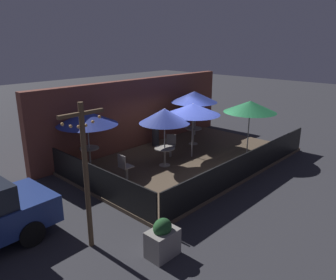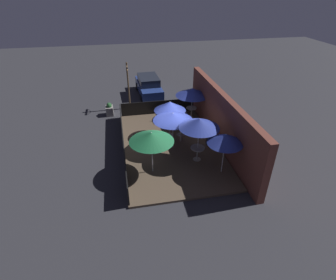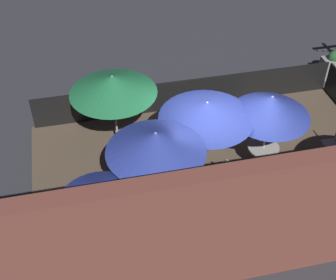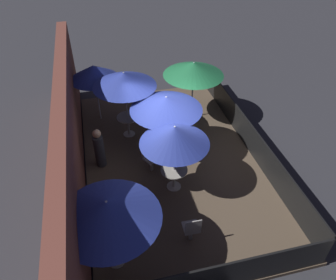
% 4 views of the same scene
% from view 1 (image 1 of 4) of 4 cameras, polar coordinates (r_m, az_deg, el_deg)
% --- Properties ---
extents(ground_plane, '(60.00, 60.00, 0.00)m').
position_cam_1_polar(ground_plane, '(13.41, 3.66, -3.75)').
color(ground_plane, '#2D2D33').
extents(patio_deck, '(9.00, 5.48, 0.12)m').
position_cam_1_polar(patio_deck, '(13.39, 3.67, -3.51)').
color(patio_deck, brown).
rests_on(patio_deck, ground_plane).
extents(building_wall, '(10.60, 0.36, 3.11)m').
position_cam_1_polar(building_wall, '(14.95, -5.02, 4.63)').
color(building_wall, brown).
rests_on(building_wall, ground_plane).
extents(fence_front, '(8.80, 0.05, 0.95)m').
position_cam_1_polar(fence_front, '(11.79, 13.85, -4.13)').
color(fence_front, black).
rests_on(fence_front, patio_deck).
extents(fence_side_left, '(0.05, 5.28, 0.95)m').
position_cam_1_polar(fence_side_left, '(10.40, -12.31, -6.95)').
color(fence_side_left, black).
rests_on(fence_side_left, patio_deck).
extents(patio_umbrella_0, '(1.90, 1.90, 2.23)m').
position_cam_1_polar(patio_umbrella_0, '(12.08, -0.62, 4.24)').
color(patio_umbrella_0, '#B2B2B7').
rests_on(patio_umbrella_0, patio_deck).
extents(patio_umbrella_1, '(2.08, 2.08, 2.45)m').
position_cam_1_polar(patio_umbrella_1, '(14.75, 4.59, 7.51)').
color(patio_umbrella_1, '#B2B2B7').
rests_on(patio_umbrella_1, patio_deck).
extents(patio_umbrella_2, '(2.25, 2.25, 2.17)m').
position_cam_1_polar(patio_umbrella_2, '(12.30, -13.94, 3.77)').
color(patio_umbrella_2, '#B2B2B7').
rests_on(patio_umbrella_2, patio_deck).
extents(patio_umbrella_3, '(1.73, 1.73, 2.20)m').
position_cam_1_polar(patio_umbrella_3, '(16.33, 4.85, 7.50)').
color(patio_umbrella_3, '#B2B2B7').
rests_on(patio_umbrella_3, patio_deck).
extents(patio_umbrella_4, '(2.16, 2.16, 2.26)m').
position_cam_1_polar(patio_umbrella_4, '(13.86, 14.12, 5.67)').
color(patio_umbrella_4, '#B2B2B7').
rests_on(patio_umbrella_4, patio_deck).
extents(patio_umbrella_5, '(2.20, 2.20, 2.22)m').
position_cam_1_polar(patio_umbrella_5, '(13.09, 4.34, 5.39)').
color(patio_umbrella_5, '#B2B2B7').
rests_on(patio_umbrella_5, patio_deck).
extents(dining_table_0, '(0.78, 0.78, 0.71)m').
position_cam_1_polar(dining_table_0, '(12.47, -0.60, -2.04)').
color(dining_table_0, '#9E998E').
rests_on(dining_table_0, patio_deck).
extents(dining_table_1, '(0.76, 0.76, 0.76)m').
position_cam_1_polar(dining_table_1, '(15.10, 4.45, 1.48)').
color(dining_table_1, '#9E998E').
rests_on(dining_table_1, patio_deck).
extents(dining_table_2, '(0.73, 0.73, 0.77)m').
position_cam_1_polar(dining_table_2, '(12.66, -13.52, -2.05)').
color(dining_table_2, '#9E998E').
rests_on(dining_table_2, patio_deck).
extents(patio_chair_0, '(0.41, 0.41, 0.93)m').
position_cam_1_polar(patio_chair_0, '(11.30, -7.57, -4.51)').
color(patio_chair_0, gray).
rests_on(patio_chair_0, patio_deck).
extents(patio_chair_1, '(0.55, 0.55, 0.91)m').
position_cam_1_polar(patio_chair_1, '(13.47, 0.46, -0.84)').
color(patio_chair_1, gray).
rests_on(patio_chair_1, patio_deck).
extents(patron_0, '(0.42, 0.42, 1.37)m').
position_cam_1_polar(patron_0, '(14.81, -2.20, 1.41)').
color(patron_0, '#333338').
rests_on(patron_0, patio_deck).
extents(planter_box, '(0.72, 0.51, 0.94)m').
position_cam_1_polar(planter_box, '(7.75, -0.97, -16.92)').
color(planter_box, gray).
rests_on(planter_box, ground_plane).
extents(light_post, '(1.10, 0.12, 3.50)m').
position_cam_1_polar(light_post, '(7.59, -14.15, -4.99)').
color(light_post, brown).
rests_on(light_post, ground_plane).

